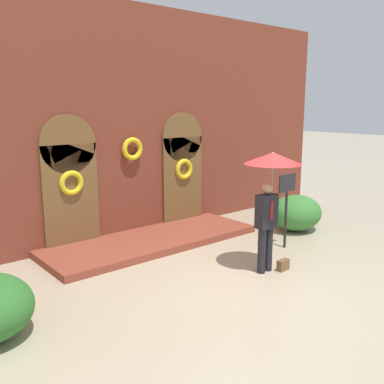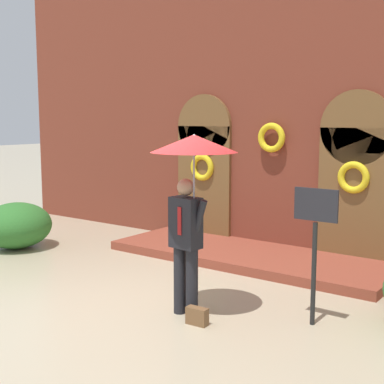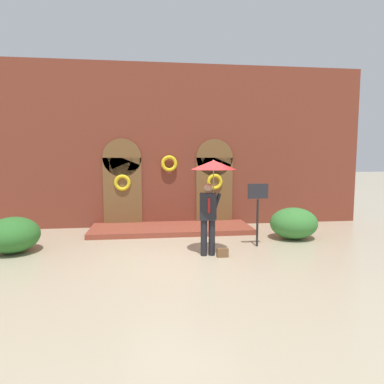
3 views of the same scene
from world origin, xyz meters
The scene contains 6 objects.
ground_plane centered at (0.00, 0.00, 0.00)m, with size 80.00×80.00×0.00m, color tan.
building_facade centered at (0.00, 4.15, 2.68)m, with size 14.00×2.30×5.60m.
person_with_umbrella centered at (0.82, 0.21, 1.91)m, with size 1.10×1.10×2.36m.
handbag centered at (1.05, 0.01, 0.11)m, with size 0.28×0.12×0.22m, color brown.
sign_post centered at (2.20, 0.88, 1.16)m, with size 0.56×0.06×1.72m.
shrub_left centered at (-4.19, 1.13, 0.45)m, with size 1.31×1.40×0.91m, color #2D6B28.
Camera 2 is at (4.79, -5.17, 2.56)m, focal length 50.00 mm.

